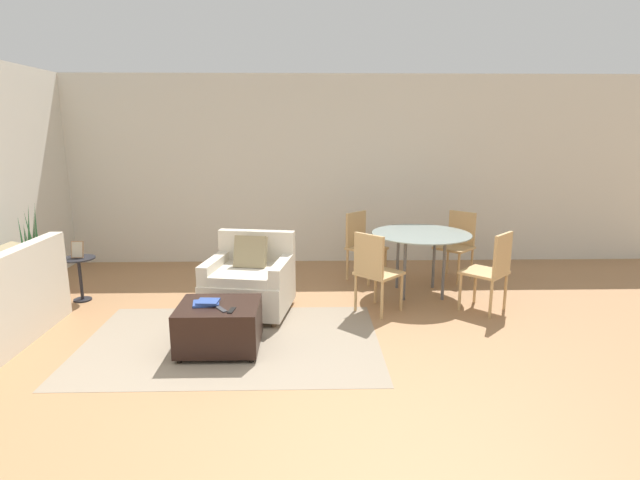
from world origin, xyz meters
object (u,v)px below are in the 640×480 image
dining_chair_far_left (362,241)px  dining_chair_near_right (492,267)px  dining_table (421,239)px  book_stack (207,302)px  picture_frame (77,250)px  ottoman (219,325)px  tv_remote_secondary (232,310)px  side_table (80,271)px  dining_chair_near_left (374,268)px  tv_remote_primary (221,309)px  armchair (250,282)px  potted_plant (36,278)px  dining_chair_far_right (457,241)px

dining_chair_far_left → dining_chair_near_right: bearing=-45.0°
dining_table → dining_chair_near_right: bearing=-45.0°
book_stack → dining_chair_near_right: bearing=16.8°
book_stack → picture_frame: size_ratio=1.31×
ottoman → book_stack: size_ratio=2.81×
book_stack → tv_remote_secondary: 0.30m
side_table → dining_chair_near_left: size_ratio=0.58×
dining_table → dining_chair_far_left: dining_chair_far_left is taller
tv_remote_primary → side_table: 2.44m
armchair → dining_chair_near_left: (1.36, -0.08, 0.17)m
side_table → dining_chair_near_right: bearing=-6.0°
armchair → tv_remote_secondary: armchair is taller
tv_remote_primary → dining_table: bearing=38.1°
tv_remote_primary → dining_chair_near_left: (1.48, 1.02, 0.08)m
ottoman → tv_remote_primary: 0.24m
potted_plant → dining_chair_far_right: 5.25m
side_table → dining_chair_far_left: dining_chair_far_left is taller
potted_plant → ottoman: bearing=-30.3°
book_stack → dining_chair_near_right: size_ratio=0.29×
dining_chair_near_left → dining_chair_far_right: same height
ottoman → tv_remote_primary: (0.05, -0.13, 0.20)m
book_stack → armchair: bearing=74.0°
armchair → dining_chair_far_left: bearing=41.8°
tv_remote_primary → armchair: bearing=83.6°
ottoman → dining_chair_near_left: 1.79m
armchair → dining_chair_far_left: (1.36, 1.21, 0.17)m
side_table → dining_chair_near_right: (4.67, -0.49, 0.16)m
dining_table → tv_remote_secondary: bearing=-140.1°
tv_remote_primary → tv_remote_secondary: (0.09, -0.03, -0.00)m
tv_remote_primary → picture_frame: 2.44m
book_stack → tv_remote_primary: 0.21m
potted_plant → side_table: bearing=0.4°
armchair → side_table: size_ratio=1.93×
book_stack → picture_frame: (-1.75, 1.38, 0.17)m
dining_table → dining_chair_near_left: dining_chair_near_left is taller
picture_frame → potted_plant: bearing=-179.6°
ottoman → dining_chair_far_left: bearing=55.0°
dining_chair_near_left → tv_remote_primary: bearing=-145.3°
side_table → dining_chair_far_left: bearing=13.2°
dining_table → side_table: bearing=-177.8°
book_stack → dining_chair_far_left: dining_chair_far_left is taller
armchair → dining_chair_near_right: dining_chair_near_right is taller
side_table → dining_chair_near_right: dining_chair_near_right is taller
armchair → dining_chair_far_right: size_ratio=1.12×
armchair → dining_table: 2.11m
picture_frame → ottoman: bearing=-36.8°
ottoman → side_table: bearing=143.2°
dining_chair_far_left → tv_remote_primary: bearing=-122.6°
book_stack → dining_chair_near_right: dining_chair_near_right is taller
picture_frame → dining_chair_far_left: size_ratio=0.22×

